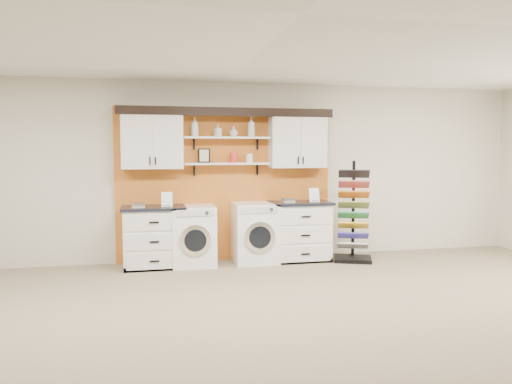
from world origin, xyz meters
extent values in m
plane|color=#7F6E55|center=(0.00, 0.00, 0.00)|extent=(10.00, 10.00, 0.00)
plane|color=white|center=(0.00, 0.00, 2.80)|extent=(10.00, 10.00, 0.00)
plane|color=beige|center=(0.00, 4.00, 1.40)|extent=(10.00, 0.00, 10.00)
cube|color=#BC6320|center=(0.00, 3.96, 1.20)|extent=(3.40, 0.07, 2.40)
cube|color=white|center=(-1.13, 3.80, 1.88)|extent=(0.90, 0.34, 0.84)
cube|color=white|center=(-1.35, 3.62, 1.88)|extent=(0.42, 0.01, 0.78)
cube|color=white|center=(-0.91, 3.62, 1.88)|extent=(0.42, 0.01, 0.78)
cube|color=white|center=(1.13, 3.80, 1.88)|extent=(0.90, 0.34, 0.84)
cube|color=white|center=(0.91, 3.62, 1.88)|extent=(0.42, 0.01, 0.78)
cube|color=white|center=(1.35, 3.62, 1.88)|extent=(0.42, 0.01, 0.78)
cube|color=white|center=(0.00, 3.80, 1.53)|extent=(1.32, 0.28, 0.03)
cube|color=white|center=(0.00, 3.80, 1.93)|extent=(1.32, 0.28, 0.03)
cube|color=black|center=(0.00, 3.82, 2.33)|extent=(3.30, 0.40, 0.10)
cube|color=black|center=(0.00, 3.63, 2.27)|extent=(3.30, 0.04, 0.04)
cube|color=black|center=(-0.35, 3.85, 1.66)|extent=(0.18, 0.02, 0.22)
cube|color=beige|center=(-0.35, 3.84, 1.66)|extent=(0.14, 0.01, 0.18)
cylinder|color=red|center=(0.10, 3.80, 1.62)|extent=(0.11, 0.11, 0.16)
cylinder|color=silver|center=(0.35, 3.80, 1.61)|extent=(0.10, 0.10, 0.14)
cube|color=white|center=(-1.13, 3.65, 0.44)|extent=(0.87, 0.60, 0.87)
cube|color=black|center=(-1.13, 3.38, 0.03)|extent=(0.87, 0.06, 0.07)
cube|color=black|center=(-1.13, 3.65, 0.89)|extent=(0.93, 0.66, 0.04)
cube|color=white|center=(-1.13, 3.34, 0.72)|extent=(0.79, 0.02, 0.24)
cube|color=white|center=(-1.13, 3.34, 0.44)|extent=(0.79, 0.02, 0.24)
cube|color=white|center=(-1.13, 3.34, 0.15)|extent=(0.79, 0.02, 0.24)
cube|color=white|center=(1.13, 3.65, 0.45)|extent=(0.89, 0.60, 0.89)
cube|color=black|center=(1.13, 3.38, 0.03)|extent=(0.89, 0.06, 0.07)
cube|color=black|center=(1.13, 3.65, 0.91)|extent=(0.95, 0.66, 0.04)
cube|color=white|center=(1.13, 3.34, 0.73)|extent=(0.81, 0.02, 0.25)
cube|color=white|center=(1.13, 3.34, 0.45)|extent=(0.81, 0.02, 0.25)
cube|color=white|center=(1.13, 3.34, 0.16)|extent=(0.81, 0.02, 0.25)
cube|color=white|center=(-0.55, 3.65, 0.45)|extent=(0.65, 0.66, 0.90)
cube|color=silver|center=(-0.55, 3.31, 0.84)|extent=(0.55, 0.02, 0.09)
cylinder|color=silver|center=(-0.55, 3.31, 0.44)|extent=(0.46, 0.05, 0.46)
cylinder|color=black|center=(-0.55, 3.29, 0.44)|extent=(0.32, 0.03, 0.32)
cube|color=white|center=(0.41, 3.65, 0.46)|extent=(0.66, 0.66, 0.93)
cube|color=silver|center=(0.41, 3.31, 0.86)|extent=(0.57, 0.02, 0.10)
cylinder|color=silver|center=(0.41, 3.31, 0.45)|extent=(0.47, 0.05, 0.47)
cylinder|color=black|center=(0.41, 3.29, 0.45)|extent=(0.33, 0.03, 0.33)
cube|color=black|center=(1.93, 3.40, 0.03)|extent=(0.71, 0.66, 0.06)
cube|color=black|center=(2.00, 3.56, 0.81)|extent=(0.06, 0.06, 1.52)
cube|color=silver|center=(1.94, 3.42, 0.24)|extent=(0.54, 0.43, 0.14)
cube|color=#3930AA|center=(1.94, 3.42, 0.40)|extent=(0.54, 0.43, 0.14)
cube|color=yellow|center=(1.94, 3.42, 0.56)|extent=(0.54, 0.43, 0.14)
cube|color=#248569|center=(1.94, 3.42, 0.72)|extent=(0.54, 0.43, 0.14)
cube|color=olive|center=(1.94, 3.42, 0.89)|extent=(0.54, 0.43, 0.14)
cube|color=orange|center=(1.94, 3.42, 1.05)|extent=(0.54, 0.43, 0.14)
cube|color=#C35664|center=(1.94, 3.42, 1.21)|extent=(0.54, 0.43, 0.14)
cube|color=black|center=(1.94, 3.42, 1.37)|extent=(0.54, 0.43, 0.14)
imported|color=silver|center=(-0.49, 3.80, 2.09)|extent=(0.16, 0.16, 0.29)
imported|color=silver|center=(-0.14, 3.80, 2.04)|extent=(0.11, 0.11, 0.19)
imported|color=silver|center=(0.10, 3.80, 2.03)|extent=(0.17, 0.17, 0.16)
imported|color=silver|center=(0.38, 3.80, 2.10)|extent=(0.16, 0.16, 0.31)
camera|label=1|loc=(-1.22, -3.83, 1.73)|focal=35.00mm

